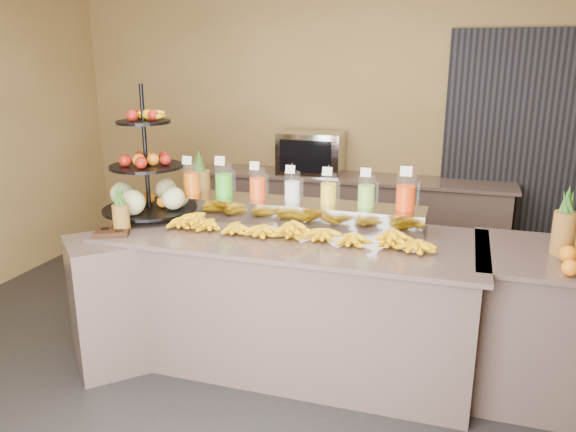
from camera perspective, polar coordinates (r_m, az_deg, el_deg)
The scene contains 19 objects.
ground at distance 3.85m, azimuth -1.11°, elevation -16.52°, with size 6.00×6.00×0.00m, color black.
room_envelope at distance 3.95m, azimuth 5.12°, elevation 13.18°, with size 6.04×5.02×2.82m.
buffet_counter at distance 3.87m, azimuth -1.54°, elevation -8.43°, with size 2.75×1.25×0.93m.
right_counter at distance 3.88m, azimuth 25.96°, elevation -10.10°, with size 1.08×0.88×0.93m.
back_ledge at distance 5.65m, azimuth 6.16°, elevation -0.52°, with size 3.10×0.55×0.93m.
pitcher_tray at distance 3.96m, azimuth 0.45°, elevation 0.46°, with size 1.85×0.30×0.15m, color gray.
juice_pitcher_orange_a at distance 4.21m, azimuth -9.78°, elevation 3.63°, with size 0.12×0.13×0.30m.
juice_pitcher_green at distance 4.10m, azimuth -6.53°, elevation 3.48°, with size 0.13×0.13×0.31m.
juice_pitcher_orange_b at distance 4.00m, azimuth -3.12°, elevation 3.14°, with size 0.12×0.12×0.29m.
juice_pitcher_milk at distance 3.92m, azimuth 0.45°, elevation 2.83°, with size 0.11×0.12×0.28m.
juice_pitcher_lemon at distance 3.85m, azimuth 4.15°, elevation 2.57°, with size 0.12×0.12×0.28m.
juice_pitcher_lime at distance 3.80m, azimuth 7.96°, elevation 2.33°, with size 0.12×0.12×0.29m.
juice_pitcher_orange_c at distance 3.77m, azimuth 11.87°, elevation 2.16°, with size 0.13×0.14×0.32m.
banana_heap at distance 3.64m, azimuth 0.42°, elevation -1.24°, with size 1.85×0.17×0.15m.
fruit_stand at distance 4.18m, azimuth -13.51°, elevation 3.16°, with size 0.82×0.82×0.95m.
condiment_caddy at distance 3.87m, azimuth -17.42°, elevation -1.57°, with size 0.22×0.16×0.03m, color black.
pineapple_left_a at distance 3.88m, azimuth -16.62°, elevation 0.19°, with size 0.11×0.11×0.35m.
pineapple_left_b at distance 4.34m, azimuth -8.92°, elevation 3.01°, with size 0.16×0.16×0.45m.
oven_warmer at distance 5.59m, azimuth 2.40°, elevation 6.43°, with size 0.62×0.44×0.41m, color gray.
Camera 1 is at (1.04, -3.07, 2.07)m, focal length 35.00 mm.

